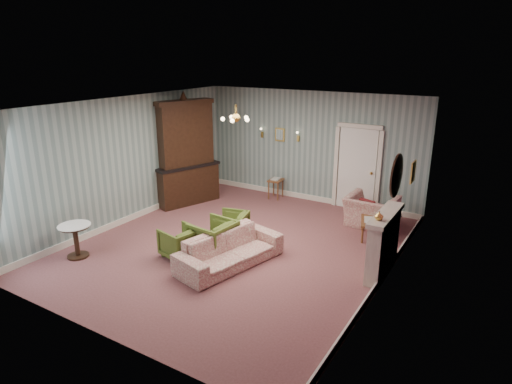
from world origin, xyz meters
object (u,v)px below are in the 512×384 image
Objects in this scene: dresser at (186,150)px; fireplace at (383,243)px; olive_chair_a at (180,241)px; coffee_table at (371,229)px; olive_chair_b at (213,236)px; wingback_chair at (372,206)px; olive_chair_c at (231,224)px; side_table_black at (390,225)px; sofa_chintz at (230,244)px; pedestal_table at (76,241)px.

fireplace is (5.51, -1.21, -0.85)m from dresser.
coffee_table is (2.91, 2.84, -0.13)m from olive_chair_a.
coffee_table is (4.87, 0.24, -1.23)m from dresser.
olive_chair_a is 0.64m from olive_chair_b.
olive_chair_c is at bearing 46.38° from wingback_chair.
olive_chair_b is 3.44m from coffee_table.
fireplace is at bearing 112.92° from olive_chair_b.
olive_chair_c is (-0.13, 0.83, -0.06)m from olive_chair_b.
olive_chair_c is 0.60× the size of wingback_chair.
fireplace is 1.67m from side_table_black.
olive_chair_a is 4.41m from wingback_chair.
olive_chair_a is at bearing -135.75° from coffee_table.
dresser is 3.59× the size of coffee_table.
sofa_chintz is at bearing 19.16° from olive_chair_c.
olive_chair_b is at bearing -22.44° from dresser.
fireplace is (0.85, -2.11, 0.10)m from wingback_chair.
coffee_table is (-0.64, 1.45, -0.38)m from fireplace.
olive_chair_c is at bearing -177.23° from fireplace.
fireplace is (3.19, 0.15, 0.25)m from olive_chair_c.
olive_chair_a reaches higher than side_table_black.
coffee_table is at bearing 113.78° from fireplace.
olive_chair_c is at bearing -147.71° from coffee_table.
fireplace is at bearing 24.76° from pedestal_table.
fireplace reaches higher than olive_chair_a.
coffee_table is at bearing -154.22° from side_table_black.
sofa_chintz is (1.02, 0.22, 0.08)m from olive_chair_a.
dresser is (-2.45, 2.19, 1.04)m from olive_chair_b.
fireplace reaches higher than sofa_chintz.
fireplace is at bearing -66.22° from coffee_table.
pedestal_table is at bearing 48.03° from wingback_chair.
olive_chair_b is 0.56× the size of fireplace.
olive_chair_b is at bearing 33.22° from pedestal_table.
sofa_chintz is 3.68m from wingback_chair.
olive_chair_a is 0.99× the size of pedestal_table.
dresser is at bearing 93.69° from pedestal_table.
sofa_chintz is at bearing 65.15° from wingback_chair.
coffee_table is at bearing 108.43° from olive_chair_c.
sofa_chintz is at bearing 24.77° from pedestal_table.
olive_chair_a is at bearing 115.63° from sofa_chintz.
sofa_chintz reaches higher than coffee_table.
olive_chair_c is 0.98× the size of pedestal_table.
pedestal_table is (0.24, -3.64, -1.09)m from dresser.
coffee_table is (2.55, 1.61, -0.12)m from olive_chair_c.
sofa_chintz is 3.95m from dresser.
wingback_chair reaches higher than pedestal_table.
dresser is 5.35m from side_table_black.
olive_chair_a is at bearing 31.39° from pedestal_table.
olive_chair_c is 3.40m from side_table_black.
sofa_chintz is 0.74× the size of dresser.
wingback_chair is (2.33, 2.26, 0.15)m from olive_chair_c.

